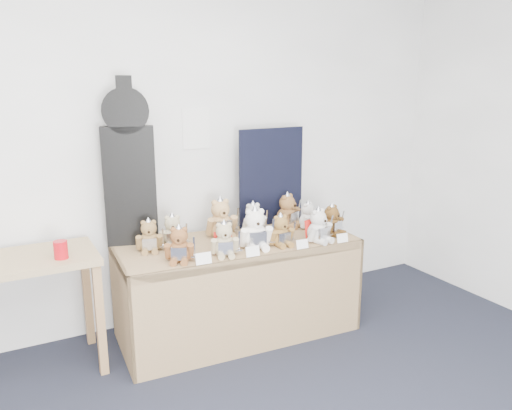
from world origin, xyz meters
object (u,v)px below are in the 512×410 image
teddy_front_centre (255,230)px  side_table (18,279)px  red_cup (61,250)px  teddy_front_left (224,240)px  guitar_case (129,164)px  teddy_front_far_left (179,246)px  teddy_front_far_right (318,227)px  teddy_back_left (173,232)px  teddy_front_right (281,232)px  teddy_front_end (332,221)px  teddy_back_end (308,217)px  teddy_back_centre_right (253,219)px  teddy_back_right (288,212)px  display_table (241,265)px  teddy_back_far_left (149,237)px  teddy_back_centre_left (221,220)px

teddy_front_centre → side_table: bearing=179.4°
red_cup → teddy_front_left: (0.95, -0.22, -0.03)m
guitar_case → teddy_front_far_left: 0.69m
side_table → red_cup: size_ratio=8.53×
side_table → teddy_front_far_right: bearing=-11.9°
teddy_back_left → teddy_front_right: bearing=-12.1°
teddy_front_left → teddy_front_end: bearing=18.4°
red_cup → teddy_back_left: (0.72, 0.12, -0.03)m
teddy_front_end → red_cup: bearing=155.8°
red_cup → teddy_back_end: 1.77m
side_table → teddy_front_left: (1.20, -0.33, 0.15)m
teddy_front_far_left → red_cup: bearing=-171.4°
teddy_back_centre_right → teddy_back_right: 0.31m
teddy_back_left → teddy_back_centre_right: 0.62m
display_table → teddy_front_left: size_ratio=6.74×
teddy_front_left → teddy_front_far_right: teddy_front_far_right is taller
teddy_front_centre → teddy_back_far_left: size_ratio=1.28×
teddy_front_centre → teddy_front_right: (0.18, -0.03, -0.03)m
side_table → teddy_front_end: 2.10m
display_table → teddy_front_centre: bearing=-61.9°
teddy_front_far_left → teddy_front_far_right: bearing=19.9°
teddy_front_right → red_cup: bearing=171.3°
teddy_front_left → display_table: bearing=53.5°
teddy_front_far_left → display_table: bearing=38.2°
teddy_front_end → teddy_back_far_left: bearing=149.7°
teddy_back_right → teddy_front_right: bearing=-152.8°
teddy_front_end → teddy_front_far_right: bearing=-172.6°
teddy_back_right → teddy_back_end: teddy_back_right is taller
teddy_front_end → teddy_back_left: 1.14m
teddy_front_far_left → teddy_front_left: teddy_front_far_left is taller
red_cup → teddy_back_right: 1.66m
teddy_front_far_left → teddy_back_left: teddy_front_far_left is taller
teddy_front_far_right → teddy_back_centre_right: (-0.30, 0.40, -0.00)m
teddy_front_left → teddy_back_far_left: size_ratio=1.04×
teddy_front_far_left → teddy_front_right: size_ratio=1.04×
red_cup → teddy_front_centre: (1.20, -0.18, -0.00)m
teddy_front_end → teddy_back_centre_left: bearing=136.4°
display_table → teddy_front_left: bearing=-139.3°
guitar_case → teddy_back_end: guitar_case is taller
teddy_back_centre_left → teddy_back_right: size_ratio=1.08×
teddy_front_far_left → teddy_back_centre_left: size_ratio=0.81×
side_table → teddy_back_far_left: bearing=-2.7°
teddy_front_left → teddy_back_centre_right: 0.52m
display_table → teddy_back_centre_left: (-0.05, 0.23, 0.27)m
guitar_case → teddy_back_right: size_ratio=3.86×
teddy_front_end → teddy_back_right: 0.37m
teddy_back_left → teddy_back_centre_left: size_ratio=0.79×
teddy_front_end → teddy_back_far_left: (-1.27, 0.26, -0.00)m
teddy_back_far_left → red_cup: bearing=-155.3°
teddy_front_right → teddy_front_end: 0.45m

